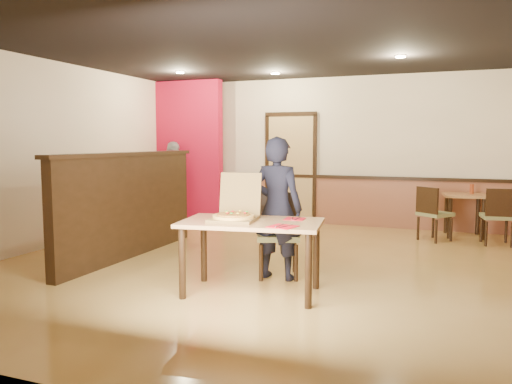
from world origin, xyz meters
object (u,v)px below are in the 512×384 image
at_px(side_chair_right, 498,214).
at_px(pizza_box, 235,214).
at_px(passerby, 173,182).
at_px(main_table, 251,231).
at_px(side_table, 465,204).
at_px(side_chair_left, 432,211).
at_px(diner_chair, 278,231).
at_px(condiment, 472,189).
at_px(diner, 277,208).

xyz_separation_m(side_chair_right, pizza_box, (-2.81, -3.63, 0.35)).
height_order(side_chair_right, passerby, passerby).
height_order(main_table, side_table, main_table).
bearing_deg(side_table, side_chair_left, -129.22).
distance_m(diner_chair, condiment, 4.17).
bearing_deg(side_chair_left, side_table, -90.75).
height_order(diner, passerby, diner).
distance_m(diner_chair, side_chair_left, 3.27).
xyz_separation_m(diner, passerby, (-3.25, 3.22, -0.03)).
xyz_separation_m(diner_chair, side_chair_right, (2.60, 2.81, -0.05)).
bearing_deg(condiment, side_table, -143.57).
distance_m(diner, passerby, 4.58).
height_order(diner, condiment, diner).
bearing_deg(condiment, side_chair_right, -62.88).
height_order(side_chair_left, pizza_box, pizza_box).
xyz_separation_m(side_chair_right, side_table, (-0.46, 0.62, 0.06)).
distance_m(side_chair_left, passerby, 4.89).
relative_size(main_table, side_chair_left, 1.76).
bearing_deg(side_chair_left, passerby, 35.57).
height_order(main_table, diner, diner).
distance_m(main_table, diner, 0.67).
xyz_separation_m(passerby, pizza_box, (3.01, -3.90, 0.04)).
xyz_separation_m(diner_chair, diner, (0.03, -0.15, 0.29)).
height_order(passerby, pizza_box, passerby).
relative_size(diner, passerby, 1.03).
distance_m(side_table, condiment, 0.29).
height_order(diner_chair, side_chair_right, diner_chair).
height_order(diner_chair, diner, diner).
xyz_separation_m(diner_chair, pizza_box, (-0.21, -0.82, 0.30)).
xyz_separation_m(main_table, side_chair_right, (2.63, 3.61, -0.18)).
distance_m(side_table, diner, 4.16).
relative_size(main_table, side_table, 2.09).
relative_size(side_table, pizza_box, 1.24).
bearing_deg(diner, side_chair_left, -114.40).
relative_size(side_table, passerby, 0.46).
height_order(main_table, passerby, passerby).
xyz_separation_m(main_table, side_chair_left, (1.68, 3.62, -0.19)).
xyz_separation_m(main_table, pizza_box, (-0.18, -0.02, 0.17)).
distance_m(side_chair_left, diner, 3.40).
bearing_deg(main_table, diner_chair, 80.25).
bearing_deg(pizza_box, side_chair_right, 45.20).
bearing_deg(side_table, pizza_box, -118.98).
bearing_deg(passerby, diner_chair, -150.51).
height_order(main_table, condiment, condiment).
bearing_deg(side_chair_right, main_table, 46.54).
bearing_deg(side_chair_right, pizza_box, 44.93).
bearing_deg(side_chair_left, pizza_box, 101.42).
bearing_deg(diner_chair, condiment, 38.26).
relative_size(diner_chair, side_table, 1.34).
relative_size(passerby, pizza_box, 2.70).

